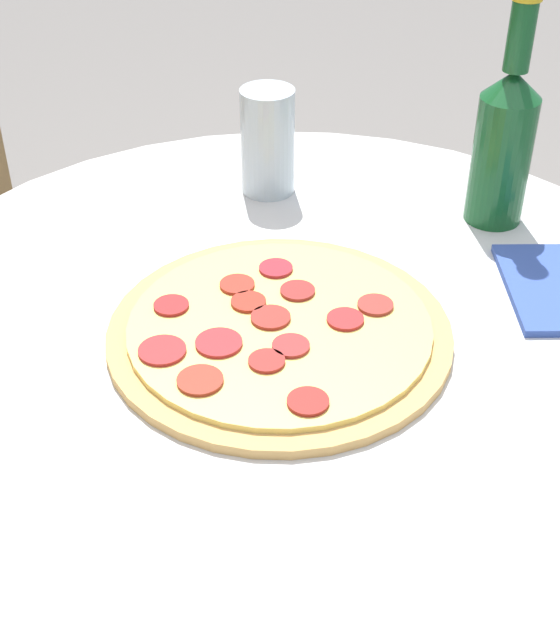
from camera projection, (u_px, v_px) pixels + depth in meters
table at (290, 445)px, 0.97m from camera, size 0.85×0.85×0.70m
pizza at (279, 331)px, 0.84m from camera, size 0.32×0.32×0.02m
beer_bottle at (504, 140)px, 0.96m from camera, size 0.06×0.06×0.25m
drinking_glass at (268, 141)px, 1.04m from camera, size 0.06×0.06×0.13m
napkin at (553, 288)px, 0.90m from camera, size 0.18×0.14×0.01m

